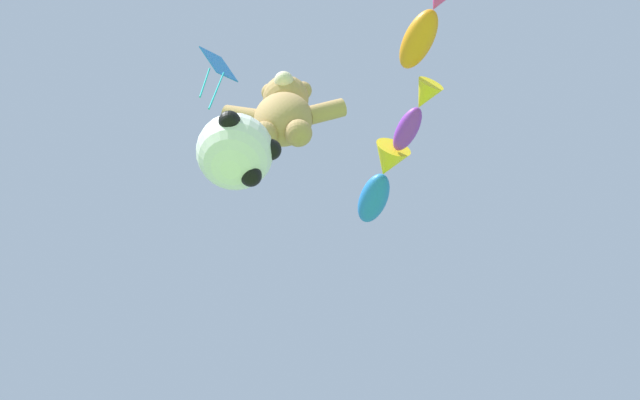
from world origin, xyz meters
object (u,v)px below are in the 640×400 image
Objects in this scene: soccer_ball_kite at (236,152)px; fish_kite_cobalt at (381,180)px; fish_kite_violet at (416,113)px; diamond_kite at (218,69)px; teddy_bear_kite at (284,112)px; fish_kite_tangerine at (430,17)px.

fish_kite_cobalt is at bearing 55.66° from soccer_ball_kite.
fish_kite_violet is 0.59× the size of diamond_kite.
teddy_bear_kite reaches higher than soccer_ball_kite.
fish_kite_tangerine reaches higher than teddy_bear_kite.
fish_kite_cobalt is (2.15, 3.15, 4.48)m from soccer_ball_kite.
teddy_bear_kite is 3.93m from fish_kite_violet.
fish_kite_tangerine is 0.72× the size of diamond_kite.
soccer_ball_kite is (-0.52, -0.15, -1.49)m from teddy_bear_kite.
fish_kite_violet is at bearing 97.95° from fish_kite_tangerine.
fish_kite_violet is at bearing 28.90° from soccer_ball_kite.
fish_kite_violet is at bearing 14.37° from diamond_kite.
fish_kite_tangerine is at bearing -4.20° from soccer_ball_kite.
diamond_kite reaches higher than fish_kite_cobalt.
fish_kite_violet is at bearing -66.25° from fish_kite_cobalt.
fish_kite_cobalt is at bearing 105.64° from fish_kite_tangerine.
soccer_ball_kite is at bearing 175.80° from fish_kite_tangerine.
fish_kite_cobalt is (-0.69, 1.58, 0.16)m from fish_kite_violet.
teddy_bear_kite is 0.96× the size of fish_kite_tangerine.
diamond_kite is (-4.08, 0.82, 0.18)m from fish_kite_tangerine.
teddy_bear_kite is at bearing -16.19° from diamond_kite.
soccer_ball_kite is at bearing -151.10° from fish_kite_violet.
diamond_kite reaches higher than soccer_ball_kite.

